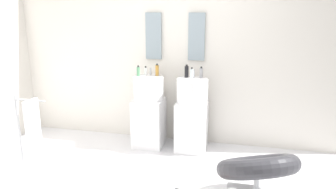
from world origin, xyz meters
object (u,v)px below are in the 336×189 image
towel_rack (30,124)px  soap_bottle_grey (201,73)px  soap_bottle_white (146,71)px  soap_bottle_green (138,71)px  soap_bottle_amber (157,70)px  pedestal_sink_right (192,115)px  soap_bottle_clear (192,75)px  soap_bottle_black (187,71)px  lounge_chair (257,171)px  pedestal_sink_left (149,112)px

towel_rack → soap_bottle_grey: size_ratio=6.48×
soap_bottle_white → soap_bottle_grey: bearing=0.5°
soap_bottle_green → soap_bottle_amber: bearing=23.1°
pedestal_sink_right → soap_bottle_clear: (0.01, -0.14, 0.56)m
soap_bottle_green → soap_bottle_black: 0.64m
lounge_chair → soap_bottle_clear: 1.45m
soap_bottle_green → soap_bottle_white: soap_bottle_green is taller
towel_rack → soap_bottle_grey: 2.14m
pedestal_sink_right → soap_bottle_grey: bearing=46.6°
towel_rack → soap_bottle_grey: bearing=36.0°
soap_bottle_clear → soap_bottle_green: bearing=168.9°
pedestal_sink_left → lounge_chair: pedestal_sink_left is taller
pedestal_sink_left → soap_bottle_black: 0.76m
soap_bottle_white → soap_bottle_black: 0.56m
soap_bottle_black → soap_bottle_white: bearing=179.5°
soap_bottle_amber → soap_bottle_white: bearing=-175.0°
soap_bottle_amber → lounge_chair: bearing=-43.1°
soap_bottle_grey → soap_bottle_black: (-0.19, -0.01, 0.01)m
soap_bottle_white → soap_bottle_clear: 0.71m
soap_bottle_green → soap_bottle_grey: bearing=6.4°
pedestal_sink_right → lounge_chair: 1.39m
soap_bottle_green → soap_bottle_grey: 0.83m
soap_bottle_green → soap_bottle_black: bearing=7.2°
soap_bottle_grey → pedestal_sink_right: bearing=-133.4°
lounge_chair → soap_bottle_black: (-0.91, 1.21, 0.70)m
towel_rack → soap_bottle_clear: 1.94m
pedestal_sink_right → soap_bottle_grey: size_ratio=7.33×
lounge_chair → soap_bottle_white: (-1.47, 1.21, 0.68)m
soap_bottle_green → soap_bottle_grey: size_ratio=0.98×
pedestal_sink_left → soap_bottle_grey: size_ratio=7.33×
pedestal_sink_right → soap_bottle_clear: 0.58m
lounge_chair → soap_bottle_green: 2.03m
soap_bottle_green → towel_rack: bearing=-127.2°
soap_bottle_black → pedestal_sink_left: bearing=-169.7°
towel_rack → soap_bottle_clear: bearing=31.7°
pedestal_sink_left → soap_bottle_clear: (0.60, -0.14, 0.56)m
pedestal_sink_left → pedestal_sink_right: bearing=0.0°
towel_rack → pedestal_sink_right: bearing=35.3°
soap_bottle_amber → soap_bottle_clear: size_ratio=0.93×
lounge_chair → soap_bottle_green: (-1.54, 1.13, 0.69)m
lounge_chair → soap_bottle_amber: bearing=136.9°
soap_bottle_green → soap_bottle_grey: (0.83, 0.09, 0.00)m
soap_bottle_green → soap_bottle_black: (0.64, 0.08, 0.01)m
pedestal_sink_right → soap_bottle_clear: soap_bottle_clear is taller
soap_bottle_clear → lounge_chair: bearing=-50.8°
soap_bottle_black → soap_bottle_clear: 0.25m
soap_bottle_grey → soap_bottle_white: 0.75m
soap_bottle_green → soap_bottle_clear: 0.76m
pedestal_sink_right → lounge_chair: size_ratio=1.02×
soap_bottle_clear → pedestal_sink_right: bearing=94.3°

